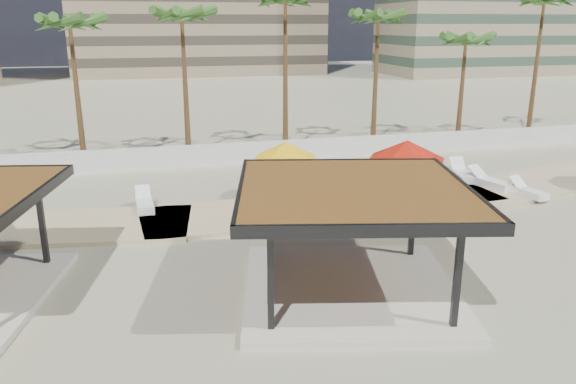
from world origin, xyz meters
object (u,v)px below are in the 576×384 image
Objects in this scene: umbrella_c at (407,150)px; lounger_c at (490,182)px; lounger_d at (462,174)px; lounger_b at (528,192)px; pavilion_central at (352,230)px; lounger_a at (145,204)px.

lounger_c is (5.39, 1.78, -2.29)m from umbrella_c.
umbrella_c is 6.39m from lounger_d.
lounger_b is 0.83× the size of lounger_d.
umbrella_c is at bearing 66.34° from pavilion_central.
lounger_c is (16.19, -0.79, 0.02)m from lounger_a.
lounger_d is (-0.51, 1.67, 0.00)m from lounger_c.
umbrella_c reaches higher than lounger_c.
pavilion_central is 3.80× the size of lounger_a.
umbrella_c is 6.12m from lounger_c.
lounger_c is at bearing 18.27° from umbrella_c.
umbrella_c is at bearing 89.61° from lounger_c.
umbrella_c reaches higher than lounger_d.
umbrella_c is 1.90× the size of lounger_b.
umbrella_c is 1.84× the size of lounger_a.
lounger_b is (17.02, -2.52, -0.01)m from lounger_a.
lounger_a is 15.70m from lounger_d.
umbrella_c is at bearing -106.82° from lounger_a.
pavilion_central is 11.01m from lounger_a.
lounger_d reaches higher than lounger_b.
pavilion_central reaches higher than lounger_a.
lounger_d is (9.82, 10.06, -1.60)m from pavilion_central.
lounger_a is at bearing 105.93° from lounger_d.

